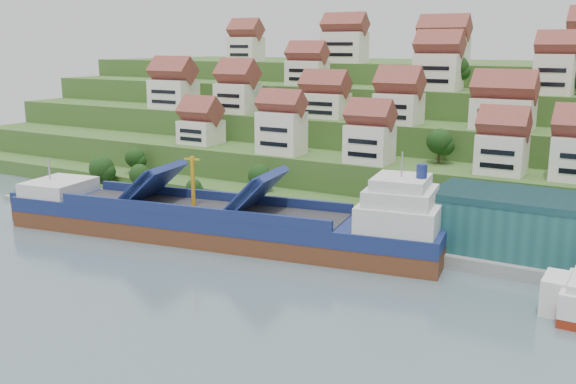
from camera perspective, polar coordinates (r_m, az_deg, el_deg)
The scene contains 9 objects.
ground at distance 114.22m, azimuth -0.22°, elevation -5.73°, with size 300.00×300.00×0.00m, color slate.
quay at distance 119.08m, azimuth 11.87°, elevation -4.67°, with size 180.00×14.00×2.20m, color gray.
pebble_beach at distance 158.56m, azimuth -16.26°, elevation -0.70°, with size 45.00×20.00×1.00m, color gray.
hillside at distance 205.85m, azimuth 14.69°, elevation 5.34°, with size 260.00×128.00×31.00m.
hillside_village at distance 161.86m, azimuth 13.28°, elevation 8.36°, with size 156.22×62.93×29.19m.
hillside_trees at distance 152.48m, azimuth 5.79°, elevation 5.29°, with size 136.66×62.36×30.63m.
flagpole at distance 113.50m, azimuth 10.29°, elevation -2.43°, with size 1.28×0.16×8.00m.
beach_huts at distance 158.82m, azimuth -17.12°, elevation -0.15°, with size 14.40×3.70×2.20m.
cargo_ship at distance 121.92m, azimuth -5.54°, elevation -2.81°, with size 87.32×26.70×19.24m.
Camera 1 is at (55.08, -93.06, 36.79)m, focal length 40.00 mm.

